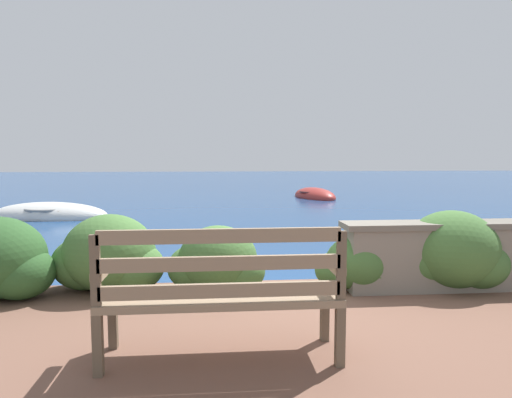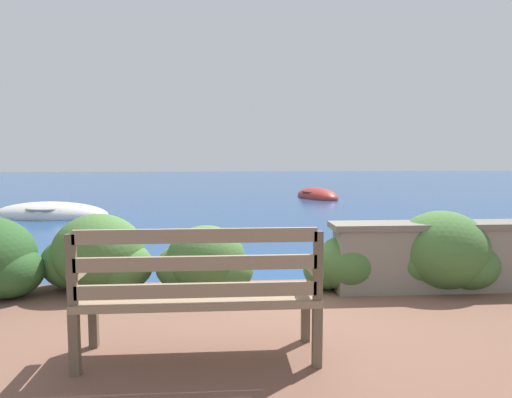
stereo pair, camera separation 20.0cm
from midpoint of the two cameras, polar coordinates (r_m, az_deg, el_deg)
The scene contains 9 objects.
ground_plane at distance 5.21m, azimuth 1.43°, elevation -12.43°, with size 80.00×80.00×0.00m.
park_bench at distance 3.12m, azimuth -6.25°, elevation -11.26°, with size 1.62×0.48×0.93m.
stone_wall at distance 5.13m, azimuth 22.48°, elevation -6.48°, with size 2.35×0.39×0.70m.
hedge_clump_left at distance 4.96m, azimuth -19.09°, elevation -6.94°, with size 1.16×0.83×0.79m.
hedge_clump_centre at distance 4.69m, azimuth -6.17°, elevation -7.96°, with size 0.99×0.72×0.68m.
hedge_clump_right at distance 4.84m, azimuth 11.19°, elevation -8.25°, with size 0.82×0.59×0.56m.
hedge_clump_far_right at distance 5.15m, azimuth 22.02°, elevation -6.44°, with size 1.20×0.86×0.81m.
rowboat_nearest at distance 12.86m, azimuth -24.82°, elevation -1.89°, with size 3.20×1.68×0.71m.
rowboat_mid at distance 17.28m, azimuth 7.01°, elevation 0.35°, with size 1.74×2.70×0.67m.
Camera 1 is at (-0.67, -4.91, 1.60)m, focal length 32.00 mm.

